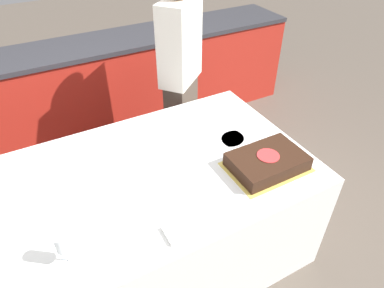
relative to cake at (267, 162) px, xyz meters
The scene contains 9 objects.
ground_plane 1.08m from the cake, 156.99° to the left, with size 14.00×14.00×0.00m, color brown.
back_counter 2.06m from the cake, 108.93° to the left, with size 4.40×0.58×0.92m.
dining_table 0.83m from the cake, 156.99° to the left, with size 1.95×1.14×0.77m.
cake is the anchor object (origin of this frame).
wine_glass 1.13m from the cake, behind, with size 0.07×0.07×0.17m.
side_plate_near_cake 0.30m from the cake, 90.39° to the left, with size 0.19×0.19×0.00m.
side_plate_right_edge 0.34m from the cake, 95.81° to the left, with size 0.19×0.19×0.00m.
utensil_pile 0.66m from the cake, 165.18° to the right, with size 0.14×0.11×0.02m.
person_cutting_cake 1.07m from the cake, 90.00° to the left, with size 0.42×0.40×1.62m.
Camera 1 is at (-0.41, -1.36, 2.07)m, focal length 32.00 mm.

